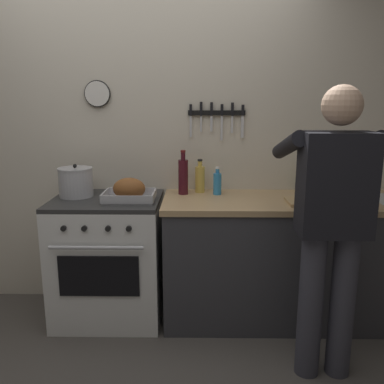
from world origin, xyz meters
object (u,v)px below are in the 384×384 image
roasting_pan (129,191)px  bottle_soy_sauce (328,187)px  stock_pot (76,182)px  cutting_board (314,202)px  bottle_olive_oil (304,177)px  bottle_dish_soap (217,183)px  bottle_wine_red (183,176)px  bottle_hot_sauce (324,183)px  stove (109,258)px  person_cook (332,217)px  bottle_cooking_oil (200,179)px

roasting_pan → bottle_soy_sauce: bearing=4.5°
stock_pot → cutting_board: size_ratio=0.68×
bottle_olive_oil → bottle_dish_soap: size_ratio=1.36×
bottle_wine_red → bottle_dish_soap: bearing=-1.3°
bottle_hot_sauce → bottle_soy_sauce: size_ratio=0.97×
stock_pot → bottle_wine_red: bearing=6.0°
stove → roasting_pan: (0.18, -0.07, 0.52)m
stock_pot → person_cook: bearing=-23.3°
stove → bottle_cooking_oil: 0.89m
person_cook → bottle_olive_oil: 0.86m
person_cook → bottle_dish_soap: person_cook is taller
roasting_pan → person_cook: bearing=-24.8°
cutting_board → bottle_dish_soap: size_ratio=1.76×
person_cook → stock_pot: person_cook is taller
bottle_soy_sauce → bottle_cooking_oil: (-0.91, 0.17, 0.02)m
stove → bottle_dish_soap: bearing=10.1°
bottle_hot_sauce → bottle_olive_oil: bearing=169.7°
stove → person_cook: size_ratio=0.54×
stock_pot → cutting_board: 1.68m
bottle_dish_soap → bottle_cooking_oil: 0.15m
bottle_cooking_oil → stove: bearing=-162.2°
bottle_olive_oil → bottle_dish_soap: 0.66m
bottle_hot_sauce → bottle_wine_red: bearing=-177.1°
stove → bottle_olive_oil: size_ratio=3.22×
stove → roasting_pan: roasting_pan is taller
bottle_soy_sauce → bottle_olive_oil: bottle_olive_oil is taller
roasting_pan → bottle_olive_oil: (1.27, 0.30, 0.05)m
bottle_hot_sauce → bottle_dish_soap: bottle_dish_soap is taller
stove → bottle_soy_sauce: size_ratio=4.54×
person_cook → bottle_wine_red: 1.15m
bottle_olive_oil → bottle_hot_sauce: bearing=-10.3°
cutting_board → bottle_cooking_oil: bearing=157.0°
person_cook → bottle_olive_oil: size_ratio=5.94×
person_cook → bottle_olive_oil: person_cook is taller
cutting_board → bottle_dish_soap: bearing=158.3°
bottle_hot_sauce → person_cook: bearing=-104.0°
bottle_hot_sauce → stove: bearing=-172.9°
stock_pot → cutting_board: bearing=-6.2°
bottle_olive_oil → bottle_cooking_oil: bottle_olive_oil is taller
stock_pot → bottle_olive_oil: 1.69m
bottle_dish_soap → cutting_board: bearing=-21.7°
bottle_hot_sauce → bottle_wine_red: bottle_wine_red is taller
stove → bottle_dish_soap: 0.97m
roasting_pan → bottle_soy_sauce: size_ratio=1.77×
bottle_dish_soap → bottle_wine_red: size_ratio=0.63×
bottle_soy_sauce → bottle_olive_oil: 0.23m
roasting_pan → bottle_cooking_oil: 0.56m
stock_pot → bottle_wine_red: bottle_wine_red is taller
stove → roasting_pan: bearing=-21.6°
cutting_board → bottle_wine_red: 0.94m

